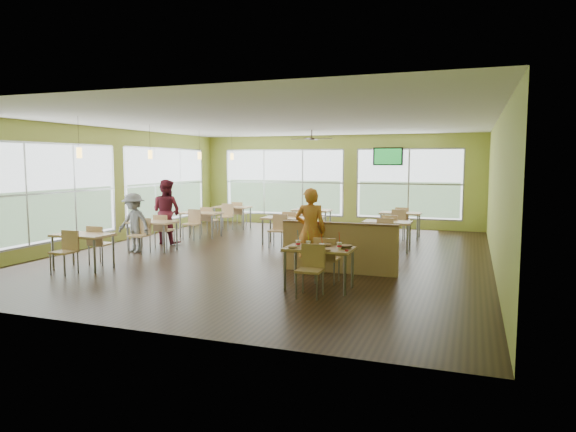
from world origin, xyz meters
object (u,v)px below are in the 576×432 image
object	(u,v)px
half_wall_divider	(339,248)
man_plaid	(310,230)
main_table	(319,254)
food_basket	(345,246)

from	to	relation	value
half_wall_divider	man_plaid	distance (m)	0.68
main_table	man_plaid	bearing A→B (deg)	113.79
main_table	food_basket	size ratio (longest dim) A/B	5.73
half_wall_divider	food_basket	size ratio (longest dim) A/B	9.04
man_plaid	food_basket	distance (m)	1.57
half_wall_divider	food_basket	world-z (taller)	half_wall_divider
half_wall_divider	food_basket	bearing A→B (deg)	-71.80
main_table	man_plaid	size ratio (longest dim) A/B	0.87
food_basket	man_plaid	bearing A→B (deg)	130.25
half_wall_divider	man_plaid	size ratio (longest dim) A/B	1.38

